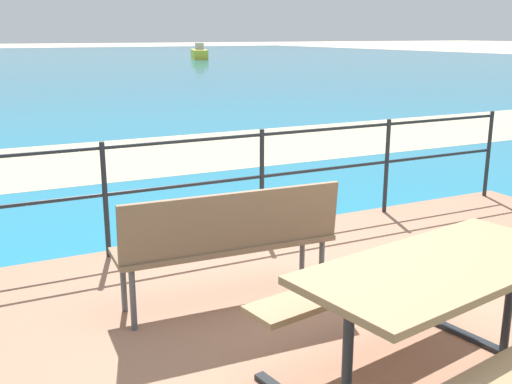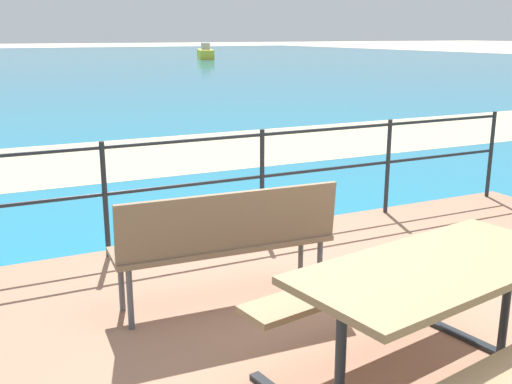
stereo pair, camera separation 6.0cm
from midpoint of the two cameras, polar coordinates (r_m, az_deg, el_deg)
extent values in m
plane|color=beige|center=(4.00, 17.00, -14.51)|extent=(240.00, 240.00, 0.00)
cube|color=#996B51|center=(3.98, 17.04, -14.13)|extent=(6.40, 5.20, 0.06)
cube|color=tan|center=(9.83, -11.48, 3.33)|extent=(54.02, 3.57, 0.01)
cube|color=#8C704C|center=(3.18, 16.81, -6.73)|extent=(1.66, 0.97, 0.04)
cube|color=#8C704C|center=(3.60, 9.56, -8.38)|extent=(1.58, 0.52, 0.04)
cylinder|color=#1E2328|center=(2.88, 7.98, -16.56)|extent=(0.06, 0.06, 0.72)
cylinder|color=#1E2328|center=(3.83, 22.44, -9.33)|extent=(0.06, 0.06, 0.72)
cube|color=#1E2328|center=(3.98, 21.94, -13.89)|extent=(0.29, 1.33, 0.03)
cube|color=#7A6047|center=(4.20, -3.35, -4.91)|extent=(1.55, 0.48, 0.04)
cube|color=#7A6047|center=(3.97, -2.49, -2.76)|extent=(1.54, 0.15, 0.40)
cylinder|color=#4C5156|center=(4.67, 4.02, -5.74)|extent=(0.04, 0.04, 0.44)
cylinder|color=#4C5156|center=(4.42, 5.83, -6.97)|extent=(0.04, 0.04, 0.44)
cylinder|color=#4C5156|center=(4.25, -12.85, -8.22)|extent=(0.04, 0.04, 0.44)
cylinder|color=#4C5156|center=(3.98, -12.00, -9.81)|extent=(0.04, 0.04, 0.44)
cylinder|color=#1E2328|center=(5.20, -14.38, -0.79)|extent=(0.04, 0.04, 0.99)
cylinder|color=#1E2328|center=(5.68, 0.26, 0.99)|extent=(0.04, 0.04, 0.99)
cylinder|color=#1E2328|center=(6.47, 12.00, 2.38)|extent=(0.04, 0.04, 0.99)
cylinder|color=#1E2328|center=(7.47, 20.91, 3.36)|extent=(0.04, 0.04, 0.99)
cylinder|color=#1E2328|center=(5.59, 0.27, 5.45)|extent=(5.90, 0.03, 0.03)
cylinder|color=#1E2328|center=(5.67, 0.26, 1.48)|extent=(5.90, 0.03, 0.03)
cube|color=yellow|center=(47.61, -5.44, 12.87)|extent=(2.45, 4.87, 0.68)
cube|color=#A5A8AD|center=(47.24, -5.43, 13.57)|extent=(0.93, 1.23, 0.50)
cone|color=yellow|center=(50.24, -5.64, 12.96)|extent=(0.74, 0.66, 0.62)
camera|label=1|loc=(0.03, -90.31, -0.08)|focal=42.26mm
camera|label=2|loc=(0.03, 89.69, 0.08)|focal=42.26mm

